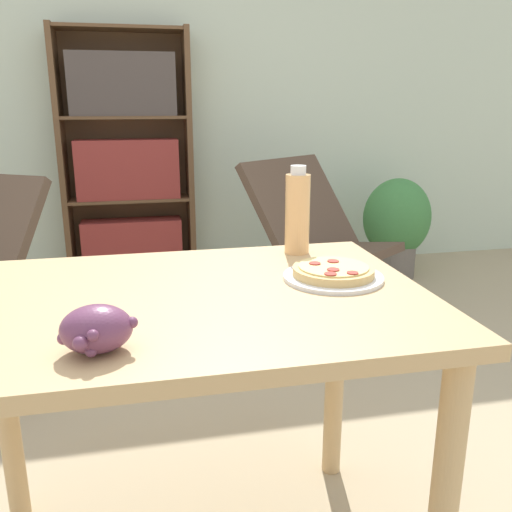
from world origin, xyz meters
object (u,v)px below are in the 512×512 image
grape_bunch (96,330)px  drink_bottle (297,213)px  lounge_chair_far (322,265)px  pizza_on_plate (333,273)px  potted_plant_floor (396,225)px  bookshelf (128,166)px

grape_bunch → drink_bottle: size_ratio=0.54×
drink_bottle → lounge_chair_far: drink_bottle is taller
drink_bottle → lounge_chair_far: (0.58, 1.41, -0.61)m
grape_bunch → drink_bottle: bearing=46.5°
pizza_on_plate → lounge_chair_far: lounge_chair_far is taller
lounge_chair_far → potted_plant_floor: size_ratio=1.45×
pizza_on_plate → lounge_chair_far: bearing=71.5°
bookshelf → potted_plant_floor: 1.89m
lounge_chair_far → potted_plant_floor: 0.91m
lounge_chair_far → bookshelf: bearing=105.1°
grape_bunch → lounge_chair_far: 2.31m
pizza_on_plate → bookshelf: size_ratio=0.15×
drink_bottle → bookshelf: 2.36m
grape_bunch → bookshelf: 2.86m
bookshelf → grape_bunch: bearing=-90.4°
bookshelf → potted_plant_floor: bearing=-11.1°
pizza_on_plate → lounge_chair_far: size_ratio=0.24×
pizza_on_plate → potted_plant_floor: bearing=59.7°
pizza_on_plate → drink_bottle: (-0.02, 0.25, 0.10)m
bookshelf → potted_plant_floor: (1.81, -0.35, -0.41)m
lounge_chair_far → grape_bunch: bearing=-154.4°
bookshelf → potted_plant_floor: bookshelf is taller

